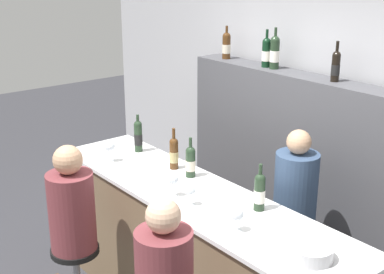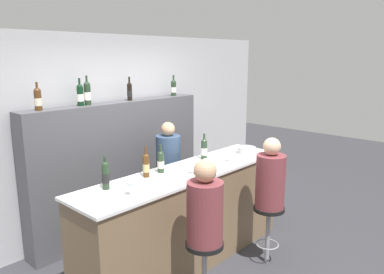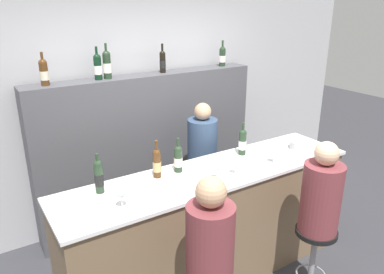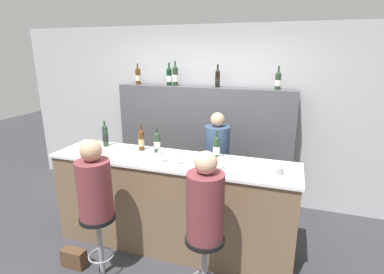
{
  "view_description": "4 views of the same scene",
  "coord_description": "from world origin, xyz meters",
  "px_view_note": "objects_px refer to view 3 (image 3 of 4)",
  "views": [
    {
      "loc": [
        2.64,
        -1.84,
        2.66
      ],
      "look_at": [
        0.08,
        0.23,
        1.54
      ],
      "focal_mm": 50.0,
      "sensor_mm": 36.0,
      "label": 1
    },
    {
      "loc": [
        -2.86,
        -2.39,
        2.33
      ],
      "look_at": [
        0.1,
        0.33,
        1.45
      ],
      "focal_mm": 35.0,
      "sensor_mm": 36.0,
      "label": 2
    },
    {
      "loc": [
        -1.73,
        -2.07,
        2.48
      ],
      "look_at": [
        -0.23,
        0.27,
        1.47
      ],
      "focal_mm": 35.0,
      "sensor_mm": 36.0,
      "label": 3
    },
    {
      "loc": [
        1.21,
        -2.55,
        2.24
      ],
      "look_at": [
        0.22,
        0.37,
        1.35
      ],
      "focal_mm": 28.0,
      "sensor_mm": 36.0,
      "label": 4
    }
  ],
  "objects_px": {
    "wine_bottle_counter_2": "(178,158)",
    "bartender": "(202,175)",
    "wine_bottle_backbar_0": "(44,72)",
    "wine_glass_2": "(235,164)",
    "bar_stool_right": "(315,245)",
    "wine_bottle_backbar_1": "(98,67)",
    "wine_glass_0": "(121,193)",
    "wine_bottle_backbar_3": "(163,61)",
    "wine_bottle_counter_1": "(157,163)",
    "wine_bottle_backbar_2": "(107,64)",
    "wine_glass_3": "(274,152)",
    "wine_bottle_counter_0": "(99,176)",
    "wine_glass_1": "(217,167)",
    "wine_bottle_backbar_4": "(222,56)",
    "guest_seated_right": "(321,194)",
    "metal_bowl": "(302,145)",
    "wine_bottle_counter_3": "(242,142)",
    "guest_seated_left": "(210,238)"
  },
  "relations": [
    {
      "from": "wine_glass_1",
      "to": "guest_seated_right",
      "type": "height_order",
      "value": "guest_seated_right"
    },
    {
      "from": "wine_bottle_backbar_1",
      "to": "wine_glass_1",
      "type": "relative_size",
      "value": 2.09
    },
    {
      "from": "wine_bottle_counter_2",
      "to": "bartender",
      "type": "bearing_deg",
      "value": 40.42
    },
    {
      "from": "wine_bottle_backbar_3",
      "to": "bar_stool_right",
      "type": "distance_m",
      "value": 2.38
    },
    {
      "from": "wine_bottle_counter_1",
      "to": "bar_stool_right",
      "type": "distance_m",
      "value": 1.52
    },
    {
      "from": "wine_glass_0",
      "to": "wine_glass_3",
      "type": "distance_m",
      "value": 1.48
    },
    {
      "from": "metal_bowl",
      "to": "bartender",
      "type": "xyz_separation_m",
      "value": [
        -0.72,
        0.72,
        -0.44
      ]
    },
    {
      "from": "wine_bottle_counter_1",
      "to": "wine_glass_2",
      "type": "xyz_separation_m",
      "value": [
        0.59,
        -0.31,
        -0.03
      ]
    },
    {
      "from": "wine_bottle_counter_1",
      "to": "metal_bowl",
      "type": "height_order",
      "value": "wine_bottle_counter_1"
    },
    {
      "from": "wine_bottle_backbar_3",
      "to": "wine_bottle_backbar_0",
      "type": "bearing_deg",
      "value": 180.0
    },
    {
      "from": "wine_bottle_counter_0",
      "to": "wine_bottle_counter_3",
      "type": "height_order",
      "value": "wine_bottle_counter_0"
    },
    {
      "from": "wine_bottle_backbar_2",
      "to": "wine_glass_0",
      "type": "relative_size",
      "value": 2.12
    },
    {
      "from": "wine_bottle_backbar_1",
      "to": "wine_glass_0",
      "type": "relative_size",
      "value": 1.96
    },
    {
      "from": "wine_bottle_counter_1",
      "to": "wine_bottle_backbar_3",
      "type": "xyz_separation_m",
      "value": [
        0.65,
        1.07,
        0.65
      ]
    },
    {
      "from": "wine_bottle_backbar_0",
      "to": "bar_stool_right",
      "type": "height_order",
      "value": "wine_bottle_backbar_0"
    },
    {
      "from": "wine_bottle_backbar_1",
      "to": "wine_bottle_backbar_3",
      "type": "distance_m",
      "value": 0.73
    },
    {
      "from": "guest_seated_left",
      "to": "wine_glass_1",
      "type": "bearing_deg",
      "value": 50.42
    },
    {
      "from": "wine_bottle_backbar_1",
      "to": "wine_bottle_backbar_2",
      "type": "bearing_deg",
      "value": -0.0
    },
    {
      "from": "wine_bottle_counter_0",
      "to": "wine_glass_1",
      "type": "relative_size",
      "value": 2.07
    },
    {
      "from": "guest_seated_left",
      "to": "wine_glass_2",
      "type": "bearing_deg",
      "value": 40.46
    },
    {
      "from": "wine_glass_2",
      "to": "bar_stool_right",
      "type": "relative_size",
      "value": 0.2
    },
    {
      "from": "wine_glass_0",
      "to": "guest_seated_right",
      "type": "xyz_separation_m",
      "value": [
        1.49,
        -0.55,
        -0.19
      ]
    },
    {
      "from": "wine_glass_1",
      "to": "wine_bottle_backbar_2",
      "type": "bearing_deg",
      "value": 105.32
    },
    {
      "from": "wine_glass_2",
      "to": "wine_bottle_backbar_1",
      "type": "bearing_deg",
      "value": 115.77
    },
    {
      "from": "wine_bottle_counter_2",
      "to": "wine_bottle_counter_0",
      "type": "bearing_deg",
      "value": 180.0
    },
    {
      "from": "wine_glass_1",
      "to": "guest_seated_left",
      "type": "distance_m",
      "value": 0.74
    },
    {
      "from": "wine_bottle_counter_2",
      "to": "bar_stool_right",
      "type": "distance_m",
      "value": 1.38
    },
    {
      "from": "wine_bottle_backbar_1",
      "to": "wine_bottle_backbar_4",
      "type": "xyz_separation_m",
      "value": [
        1.53,
        -0.0,
        -0.01
      ]
    },
    {
      "from": "wine_bottle_counter_1",
      "to": "wine_bottle_backbar_2",
      "type": "distance_m",
      "value": 1.26
    },
    {
      "from": "wine_glass_0",
      "to": "wine_bottle_backbar_1",
      "type": "bearing_deg",
      "value": 75.04
    },
    {
      "from": "wine_bottle_backbar_0",
      "to": "wine_glass_1",
      "type": "xyz_separation_m",
      "value": [
        0.98,
        -1.37,
        -0.67
      ]
    },
    {
      "from": "wine_bottle_counter_0",
      "to": "bartender",
      "type": "bearing_deg",
      "value": 21.33
    },
    {
      "from": "wine_glass_3",
      "to": "bar_stool_right",
      "type": "distance_m",
      "value": 0.87
    },
    {
      "from": "wine_glass_1",
      "to": "bartender",
      "type": "bearing_deg",
      "value": 63.6
    },
    {
      "from": "wine_bottle_counter_2",
      "to": "wine_bottle_backbar_0",
      "type": "height_order",
      "value": "wine_bottle_backbar_0"
    },
    {
      "from": "wine_bottle_backbar_4",
      "to": "wine_glass_0",
      "type": "relative_size",
      "value": 1.83
    },
    {
      "from": "wine_bottle_counter_3",
      "to": "wine_bottle_counter_1",
      "type": "bearing_deg",
      "value": 180.0
    },
    {
      "from": "wine_bottle_backbar_3",
      "to": "wine_bottle_backbar_4",
      "type": "height_order",
      "value": "wine_bottle_backbar_3"
    },
    {
      "from": "wine_glass_0",
      "to": "wine_glass_2",
      "type": "relative_size",
      "value": 1.21
    },
    {
      "from": "wine_bottle_counter_0",
      "to": "wine_bottle_backbar_2",
      "type": "xyz_separation_m",
      "value": [
        0.52,
        1.07,
        0.66
      ]
    },
    {
      "from": "wine_bottle_backbar_1",
      "to": "wine_bottle_counter_1",
      "type": "bearing_deg",
      "value": -85.84
    },
    {
      "from": "wine_bottle_backbar_0",
      "to": "guest_seated_right",
      "type": "relative_size",
      "value": 0.39
    },
    {
      "from": "wine_bottle_backbar_3",
      "to": "wine_glass_2",
      "type": "xyz_separation_m",
      "value": [
        -0.06,
        -1.37,
        -0.68
      ]
    },
    {
      "from": "wine_bottle_counter_1",
      "to": "guest_seated_left",
      "type": "bearing_deg",
      "value": -93.86
    },
    {
      "from": "wine_bottle_counter_0",
      "to": "wine_glass_1",
      "type": "xyz_separation_m",
      "value": [
        0.89,
        -0.31,
        -0.02
      ]
    },
    {
      "from": "wine_glass_2",
      "to": "metal_bowl",
      "type": "relative_size",
      "value": 0.57
    },
    {
      "from": "wine_bottle_backbar_3",
      "to": "wine_glass_1",
      "type": "bearing_deg",
      "value": -100.41
    },
    {
      "from": "wine_bottle_backbar_3",
      "to": "wine_bottle_backbar_4",
      "type": "bearing_deg",
      "value": 0.0
    },
    {
      "from": "wine_bottle_backbar_0",
      "to": "wine_bottle_backbar_1",
      "type": "height_order",
      "value": "wine_bottle_backbar_1"
    },
    {
      "from": "wine_bottle_counter_3",
      "to": "wine_glass_0",
      "type": "height_order",
      "value": "wine_bottle_counter_3"
    }
  ]
}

